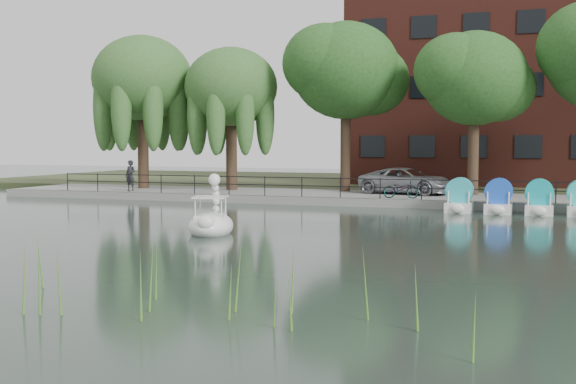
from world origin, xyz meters
The scene contains 16 objects.
ground_plane centered at (0.00, 0.00, 0.00)m, with size 120.00×120.00×0.00m, color #303F38.
promenade centered at (0.00, 16.00, 0.20)m, with size 40.00×6.00×0.40m, color gray.
kerb centered at (0.00, 13.05, 0.20)m, with size 40.00×0.25×0.40m, color gray.
land_strip centered at (0.00, 30.00, 0.18)m, with size 60.00×22.00×0.36m, color #47512D.
railing centered at (0.00, 13.25, 1.15)m, with size 32.00×0.05×1.00m.
apartment_building centered at (7.00, 29.97, 9.36)m, with size 20.00×10.07×18.00m.
willow_left centered at (-13.00, 16.50, 6.87)m, with size 5.88×5.88×9.01m.
willow_mid centered at (-7.50, 17.00, 6.25)m, with size 5.32×5.32×8.15m.
broadleaf_center centered at (-1.00, 18.00, 7.06)m, with size 6.00×6.00×9.25m.
broadleaf_right centered at (6.00, 17.50, 6.39)m, with size 5.40×5.40×8.32m.
minivan centered at (2.67, 16.82, 1.20)m, with size 5.72×2.63×1.59m, color gray.
bicycle centered at (2.89, 13.91, 0.90)m, with size 1.72×0.60×1.00m, color gray.
pedestrian centered at (-12.53, 14.28, 1.39)m, with size 0.71×0.48×1.98m, color black.
swan_boat centered at (-1.35, 1.27, 0.45)m, with size 2.12×2.73×2.04m.
pedal_boat_row centered at (10.15, 12.00, 0.61)m, with size 9.65×1.70×1.40m.
reed_bank centered at (2.00, -9.50, 0.60)m, with size 24.00×2.40×1.20m.
Camera 1 is at (9.30, -21.14, 3.16)m, focal length 45.00 mm.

